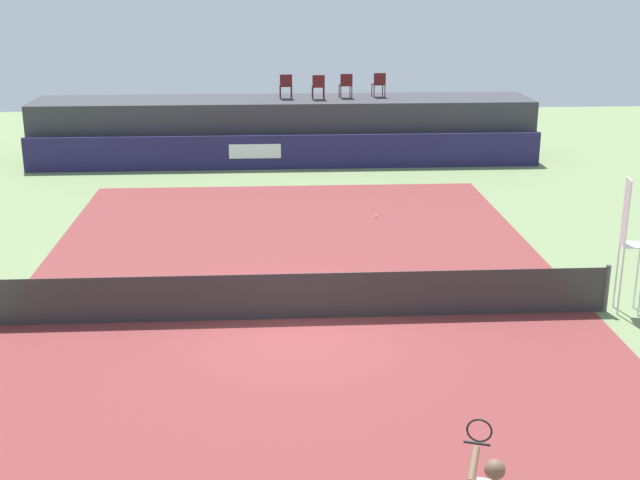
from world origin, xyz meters
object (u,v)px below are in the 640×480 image
at_px(net_post_far, 606,288).
at_px(umpire_chair, 628,236).
at_px(spectator_chair_left, 318,86).
at_px(spectator_chair_far_left, 286,85).
at_px(tennis_ball, 376,217).
at_px(spectator_chair_center, 346,84).
at_px(spectator_chair_right, 379,84).

bearing_deg(net_post_far, umpire_chair, 3.35).
bearing_deg(spectator_chair_left, net_post_far, -71.69).
relative_size(spectator_chair_far_left, tennis_ball, 13.06).
bearing_deg(spectator_chair_center, spectator_chair_far_left, -178.47).
height_order(spectator_chair_far_left, tennis_ball, spectator_chair_far_left).
relative_size(spectator_chair_right, umpire_chair, 0.32).
bearing_deg(umpire_chair, spectator_chair_center, 105.62).
xyz_separation_m(spectator_chair_center, tennis_ball, (0.15, -8.21, -2.66)).
bearing_deg(spectator_chair_right, spectator_chair_center, -171.30).
bearing_deg(tennis_ball, net_post_far, -61.92).
bearing_deg(spectator_chair_center, net_post_far, -75.57).
xyz_separation_m(spectator_chair_right, umpire_chair, (3.04, -15.49, -1.11)).
bearing_deg(net_post_far, spectator_chair_left, 108.31).
xyz_separation_m(spectator_chair_left, spectator_chair_right, (2.26, 0.50, 0.00)).
xyz_separation_m(spectator_chair_left, umpire_chair, (5.30, -14.99, -1.11)).
xyz_separation_m(umpire_chair, net_post_far, (-0.33, -0.02, -1.09)).
relative_size(spectator_chair_far_left, spectator_chair_right, 1.00).
height_order(spectator_chair_left, tennis_ball, spectator_chair_left).
relative_size(spectator_chair_center, umpire_chair, 0.32).
xyz_separation_m(spectator_chair_center, spectator_chair_right, (1.23, 0.19, 0.00)).
relative_size(spectator_chair_left, umpire_chair, 0.32).
bearing_deg(umpire_chair, spectator_chair_far_left, 112.97).
bearing_deg(tennis_ball, spectator_chair_right, 82.65).
height_order(spectator_chair_center, tennis_ball, spectator_chair_center).
distance_m(spectator_chair_far_left, spectator_chair_left, 1.19).
height_order(umpire_chair, tennis_ball, umpire_chair).
relative_size(umpire_chair, tennis_ball, 40.59).
height_order(spectator_chair_right, net_post_far, spectator_chair_right).
distance_m(spectator_chair_right, umpire_chair, 15.83).
bearing_deg(spectator_chair_right, spectator_chair_left, -167.44).
bearing_deg(spectator_chair_far_left, spectator_chair_center, 1.53).
xyz_separation_m(spectator_chair_right, net_post_far, (2.71, -15.51, -2.19)).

